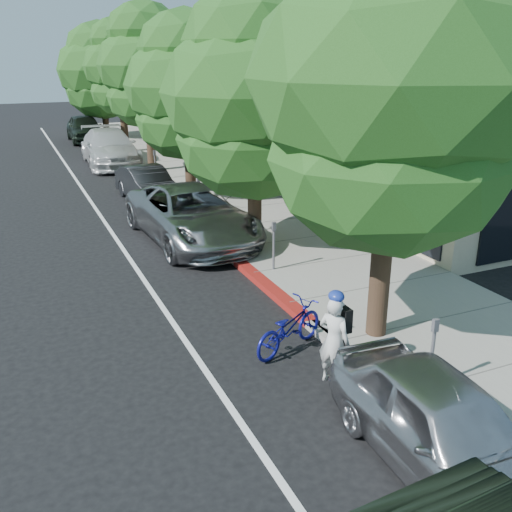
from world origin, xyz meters
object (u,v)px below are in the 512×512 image
street_tree_5 (101,71)px  dark_suv_far (85,128)px  white_pickup (110,148)px  street_tree_0 (395,85)px  street_tree_1 (255,96)px  near_car_a (444,427)px  street_tree_3 (146,67)px  silver_suv (192,215)px  cyclist (334,341)px  street_tree_2 (187,88)px  dark_sedan (147,184)px  pedestrian (240,160)px  street_tree_4 (120,68)px  bicycle (289,327)px

street_tree_5 → dark_suv_far: bearing=-166.1°
white_pickup → street_tree_0: bearing=-84.1°
street_tree_1 → near_car_a: (-1.40, -9.50, -3.62)m
street_tree_3 → silver_suv: street_tree_3 is taller
street_tree_3 → cyclist: street_tree_3 is taller
street_tree_2 → street_tree_1: bearing=-90.0°
street_tree_5 → cyclist: bearing=-93.0°
dark_sedan → pedestrian: (4.31, 1.14, 0.44)m
cyclist → street_tree_0: bearing=-85.8°
street_tree_1 → white_pickup: size_ratio=1.20×
near_car_a → cyclist: bearing=97.4°
street_tree_4 → cyclist: street_tree_4 is taller
cyclist → silver_suv: 8.50m
street_tree_5 → pedestrian: street_tree_5 is taller
street_tree_5 → pedestrian: (2.84, -16.03, -3.18)m
pedestrian → street_tree_1: bearing=39.2°
street_tree_0 → silver_suv: bearing=100.6°
street_tree_4 → cyclist: 25.33m
street_tree_0 → street_tree_1: 6.03m
white_pickup → dark_suv_far: size_ratio=1.22×
near_car_a → street_tree_5: bearing=90.4°
street_tree_3 → cyclist: 19.47m
dark_sedan → pedestrian: bearing=9.2°
bicycle → dark_sedan: dark_sedan is taller
dark_sedan → pedestrian: 4.48m
white_pickup → bicycle: bearing=-89.0°
street_tree_2 → street_tree_4: (0.00, 12.00, 0.37)m
street_tree_0 → dark_suv_far: street_tree_0 is taller
street_tree_1 → street_tree_2: street_tree_1 is taller
street_tree_0 → cyclist: 4.50m
bicycle → cyclist: bearing=164.0°
street_tree_0 → street_tree_2: size_ratio=1.16×
street_tree_5 → white_pickup: (-1.40, -9.02, -3.40)m
street_tree_1 → street_tree_0: bearing=-90.0°
street_tree_0 → near_car_a: (-1.40, -3.50, -4.20)m
street_tree_2 → bicycle: size_ratio=3.82×
white_pickup → near_car_a: (0.00, -24.48, -0.18)m
street_tree_5 → street_tree_1: bearing=-90.0°
dark_suv_far → silver_suv: bearing=-89.3°
street_tree_0 → dark_sedan: size_ratio=2.00×
street_tree_2 → pedestrian: (2.84, 1.97, -3.11)m
street_tree_0 → pedestrian: (2.84, 13.97, -3.79)m
street_tree_3 → silver_suv: (-1.40, -10.50, -3.94)m
bicycle → street_tree_5: bearing=-26.8°
pedestrian → dark_sedan: bearing=-16.3°
silver_suv → pedestrian: bearing=53.3°
street_tree_0 → street_tree_3: size_ratio=1.06×
street_tree_4 → near_car_a: (-1.40, -27.50, -3.89)m
street_tree_2 → street_tree_4: bearing=90.0°
bicycle → pedestrian: bearing=-42.0°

